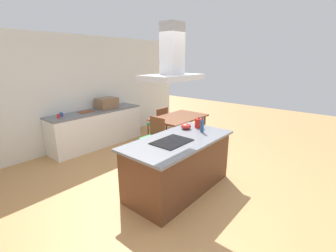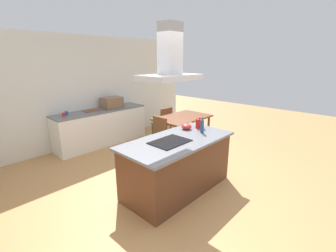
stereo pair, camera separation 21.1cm
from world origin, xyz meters
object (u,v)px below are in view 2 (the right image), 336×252
(tea_kettle, at_px, (200,123))
(coffee_mug_red, at_px, (64,115))
(mixing_bowl, at_px, (187,127))
(coffee_mug_blue, at_px, (66,113))
(chair_at_left_end, at_px, (157,134))
(cooktop, at_px, (170,142))
(olive_oil_bottle, at_px, (202,126))
(cutting_board, at_px, (91,111))
(dining_table, at_px, (183,120))
(range_hood, at_px, (170,62))
(countertop_microwave, at_px, (112,103))
(chair_facing_back_wall, at_px, (164,121))

(tea_kettle, xyz_separation_m, coffee_mug_red, (-1.36, 2.73, -0.04))
(mixing_bowl, height_order, coffee_mug_blue, mixing_bowl)
(tea_kettle, relative_size, coffee_mug_blue, 2.25)
(tea_kettle, distance_m, mixing_bowl, 0.27)
(chair_at_left_end, bearing_deg, cooktop, -126.56)
(coffee_mug_blue, bearing_deg, olive_oil_bottle, -71.09)
(coffee_mug_red, xyz_separation_m, cutting_board, (0.71, 0.08, -0.04))
(dining_table, bearing_deg, olive_oil_bottle, -129.56)
(olive_oil_bottle, xyz_separation_m, mixing_bowl, (-0.02, 0.33, -0.06))
(tea_kettle, distance_m, olive_oil_bottle, 0.29)
(tea_kettle, xyz_separation_m, mixing_bowl, (-0.23, 0.13, -0.04))
(cooktop, height_order, dining_table, cooktop)
(cooktop, distance_m, coffee_mug_blue, 2.97)
(tea_kettle, distance_m, cutting_board, 2.89)
(coffee_mug_red, bearing_deg, range_hood, -81.69)
(coffee_mug_blue, height_order, cutting_board, coffee_mug_blue)
(coffee_mug_red, distance_m, dining_table, 2.78)
(mixing_bowl, relative_size, coffee_mug_blue, 2.07)
(coffee_mug_blue, distance_m, chair_at_left_end, 2.13)
(mixing_bowl, relative_size, coffee_mug_red, 2.07)
(mixing_bowl, relative_size, countertop_microwave, 0.37)
(coffee_mug_blue, distance_m, cutting_board, 0.60)
(countertop_microwave, bearing_deg, range_hood, -106.86)
(olive_oil_bottle, xyz_separation_m, dining_table, (1.13, 1.37, -0.35))
(olive_oil_bottle, distance_m, countertop_microwave, 2.97)
(olive_oil_bottle, height_order, coffee_mug_blue, olive_oil_bottle)
(cutting_board, bearing_deg, tea_kettle, -76.89)
(range_hood, bearing_deg, cutting_board, 84.33)
(countertop_microwave, xyz_separation_m, coffee_mug_blue, (-1.18, 0.07, -0.09))
(dining_table, relative_size, chair_facing_back_wall, 1.57)
(cutting_board, height_order, chair_facing_back_wall, cutting_board)
(olive_oil_bottle, distance_m, coffee_mug_blue, 3.21)
(coffee_mug_blue, bearing_deg, cutting_board, -1.83)
(tea_kettle, distance_m, countertop_microwave, 2.77)
(cooktop, distance_m, countertop_microwave, 3.01)
(countertop_microwave, bearing_deg, chair_at_left_end, -87.13)
(mixing_bowl, distance_m, coffee_mug_blue, 2.89)
(cooktop, xyz_separation_m, countertop_microwave, (0.87, 2.88, 0.13))
(cooktop, relative_size, mixing_bowl, 3.22)
(countertop_microwave, bearing_deg, coffee_mug_blue, 176.65)
(cooktop, height_order, range_hood, range_hood)
(cooktop, distance_m, cutting_board, 2.94)
(olive_oil_bottle, distance_m, coffee_mug_red, 3.15)
(cooktop, relative_size, coffee_mug_red, 6.67)
(range_hood, bearing_deg, dining_table, 34.52)
(chair_at_left_end, relative_size, range_hood, 0.99)
(cutting_board, relative_size, dining_table, 0.24)
(countertop_microwave, relative_size, cutting_board, 1.47)
(cutting_board, bearing_deg, chair_facing_back_wall, -31.86)
(countertop_microwave, bearing_deg, mixing_bowl, -93.46)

